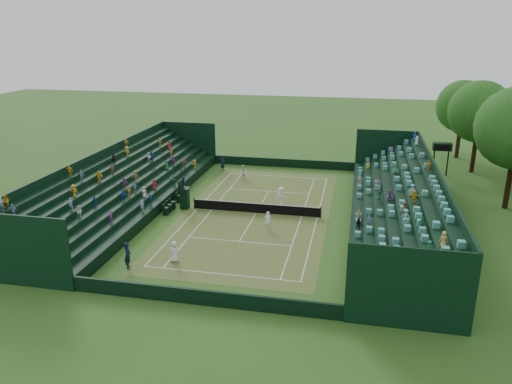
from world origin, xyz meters
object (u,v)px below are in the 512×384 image
at_px(tennis_net, 256,208).
at_px(player_near_east, 268,221).
at_px(player_near_west, 174,252).
at_px(player_far_west, 244,173).
at_px(umpire_chair, 184,195).
at_px(player_far_east, 281,196).

bearing_deg(tennis_net, player_near_east, -64.00).
height_order(player_near_west, player_far_west, player_far_west).
height_order(tennis_net, player_far_west, player_far_west).
bearing_deg(player_near_east, player_near_west, 37.66).
height_order(tennis_net, player_near_east, player_near_east).
distance_m(umpire_chair, player_far_east, 9.00).
xyz_separation_m(tennis_net, player_near_east, (1.73, -3.54, 0.27)).
relative_size(tennis_net, player_far_east, 6.84).
bearing_deg(player_far_east, player_far_west, 111.42).
bearing_deg(player_far_east, umpire_chair, -176.38).
bearing_deg(umpire_chair, player_near_west, -74.19).
bearing_deg(player_near_east, umpire_chair, -37.73).
xyz_separation_m(umpire_chair, player_far_west, (3.25, 9.97, -0.45)).
bearing_deg(player_near_east, tennis_net, -79.60).
relative_size(player_near_west, player_near_east, 0.98).
relative_size(tennis_net, player_near_east, 7.31).
distance_m(player_near_west, player_far_west, 20.60).
xyz_separation_m(player_near_west, player_near_east, (5.38, 7.21, 0.01)).
xyz_separation_m(player_near_east, player_far_west, (-5.15, 13.38, 0.02)).
bearing_deg(player_near_west, tennis_net, -113.42).
bearing_deg(player_near_east, player_far_west, -84.58).
bearing_deg(player_far_east, player_near_east, -106.30).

